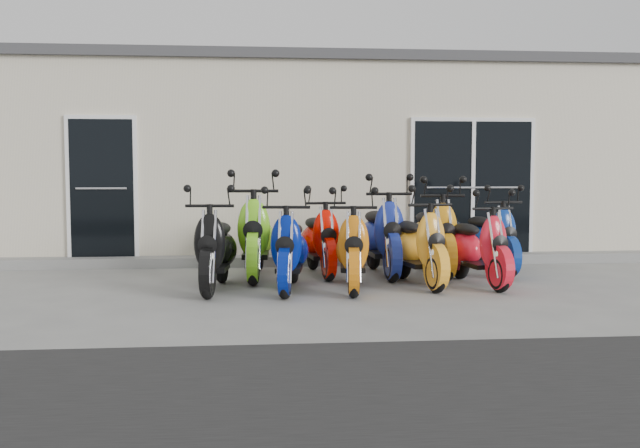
# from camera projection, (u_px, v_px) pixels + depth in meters

# --- Properties ---
(ground) EXTENTS (80.00, 80.00, 0.00)m
(ground) POSITION_uv_depth(u_px,v_px,m) (324.00, 286.00, 9.11)
(ground) COLOR gray
(ground) RESTS_ON ground
(building) EXTENTS (14.00, 6.00, 3.20)m
(building) POSITION_uv_depth(u_px,v_px,m) (299.00, 164.00, 14.15)
(building) COLOR beige
(building) RESTS_ON ground
(roof_cap) EXTENTS (14.20, 6.20, 0.16)m
(roof_cap) POSITION_uv_depth(u_px,v_px,m) (298.00, 78.00, 14.02)
(roof_cap) COLOR #3F3F42
(roof_cap) RESTS_ON building
(front_step) EXTENTS (14.00, 0.40, 0.15)m
(front_step) POSITION_uv_depth(u_px,v_px,m) (312.00, 260.00, 11.11)
(front_step) COLOR gray
(front_step) RESTS_ON ground
(door_left) EXTENTS (1.07, 0.08, 2.22)m
(door_left) POSITION_uv_depth(u_px,v_px,m) (102.00, 184.00, 10.87)
(door_left) COLOR black
(door_left) RESTS_ON front_step
(door_right) EXTENTS (2.02, 0.08, 2.22)m
(door_right) POSITION_uv_depth(u_px,v_px,m) (472.00, 184.00, 11.41)
(door_right) COLOR black
(door_right) RESTS_ON front_step
(scooter_front_black) EXTENTS (0.82, 1.84, 1.32)m
(scooter_front_black) POSITION_uv_depth(u_px,v_px,m) (215.00, 237.00, 8.73)
(scooter_front_black) COLOR black
(scooter_front_black) RESTS_ON ground
(scooter_front_blue) EXTENTS (0.88, 1.83, 1.30)m
(scooter_front_blue) POSITION_uv_depth(u_px,v_px,m) (289.00, 238.00, 8.73)
(scooter_front_blue) COLOR navy
(scooter_front_blue) RESTS_ON ground
(scooter_front_orange_a) EXTENTS (0.83, 1.81, 1.29)m
(scooter_front_orange_a) POSITION_uv_depth(u_px,v_px,m) (353.00, 238.00, 8.80)
(scooter_front_orange_a) COLOR #CF6D0F
(scooter_front_orange_a) RESTS_ON ground
(scooter_front_orange_b) EXTENTS (0.90, 1.85, 1.31)m
(scooter_front_orange_b) POSITION_uv_depth(u_px,v_px,m) (418.00, 235.00, 9.11)
(scooter_front_orange_b) COLOR #FFA724
(scooter_front_orange_b) RESTS_ON ground
(scooter_front_red) EXTENTS (0.87, 1.77, 1.25)m
(scooter_front_red) POSITION_uv_depth(u_px,v_px,m) (478.00, 237.00, 9.13)
(scooter_front_red) COLOR red
(scooter_front_red) RESTS_ON ground
(scooter_back_green) EXTENTS (0.84, 2.06, 1.50)m
(scooter_back_green) POSITION_uv_depth(u_px,v_px,m) (256.00, 224.00, 9.76)
(scooter_back_green) COLOR #79DB1E
(scooter_back_green) RESTS_ON ground
(scooter_back_red) EXTENTS (0.81, 1.79, 1.28)m
(scooter_back_red) POSITION_uv_depth(u_px,v_px,m) (320.00, 230.00, 9.99)
(scooter_back_red) COLOR #E60D00
(scooter_back_red) RESTS_ON ground
(scooter_back_blue) EXTENTS (0.77, 1.97, 1.44)m
(scooter_back_blue) POSITION_uv_depth(u_px,v_px,m) (382.00, 224.00, 9.96)
(scooter_back_blue) COLOR navy
(scooter_back_blue) RESTS_ON ground
(scooter_back_yellow) EXTENTS (0.71, 1.91, 1.41)m
(scooter_back_yellow) POSITION_uv_depth(u_px,v_px,m) (434.00, 225.00, 10.05)
(scooter_back_yellow) COLOR orange
(scooter_back_yellow) RESTS_ON ground
(scooter_back_extra) EXTENTS (0.81, 1.79, 1.28)m
(scooter_back_extra) POSITION_uv_depth(u_px,v_px,m) (491.00, 229.00, 10.22)
(scooter_back_extra) COLOR navy
(scooter_back_extra) RESTS_ON ground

